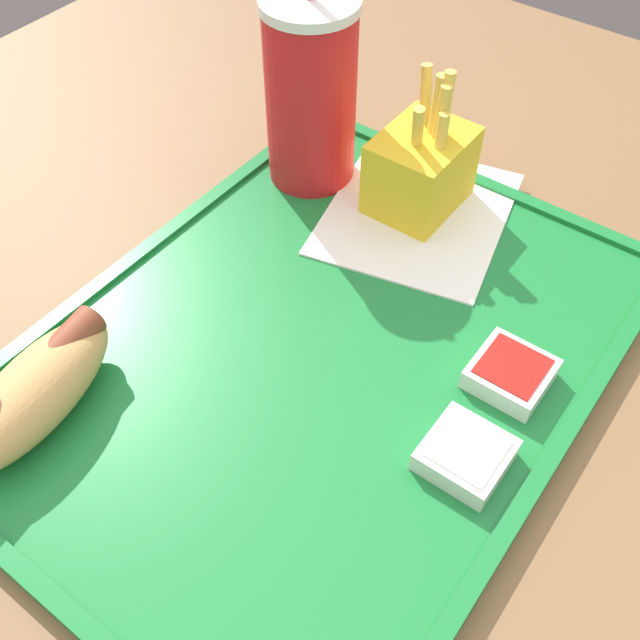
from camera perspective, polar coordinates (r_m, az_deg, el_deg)
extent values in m
cube|color=brown|center=(0.89, -0.51, -17.25)|extent=(1.12, 1.08, 0.78)
cube|color=#197233|center=(0.54, 0.00, -2.45)|extent=(0.48, 0.35, 0.01)
cube|color=#197233|center=(0.49, 16.52, -11.14)|extent=(0.48, 0.01, 0.00)
cube|color=#197233|center=(0.62, -12.96, 5.45)|extent=(0.48, 0.01, 0.00)
cube|color=#197233|center=(0.46, -18.70, -20.25)|extent=(0.01, 0.35, 0.00)
cube|color=#197233|center=(0.68, 11.95, 10.38)|extent=(0.01, 0.35, 0.00)
cube|color=white|center=(0.64, 7.66, 7.97)|extent=(0.20, 0.18, 0.00)
cylinder|color=red|center=(0.63, -0.71, 16.56)|extent=(0.07, 0.07, 0.15)
cylinder|color=silver|center=(0.60, -0.78, 22.96)|extent=(0.08, 0.08, 0.01)
ellipsoid|color=tan|center=(0.51, -20.87, -5.19)|extent=(0.14, 0.07, 0.05)
cylinder|color=brown|center=(0.51, -21.18, -4.51)|extent=(0.13, 0.04, 0.02)
cube|color=gold|center=(0.63, 7.64, 11.15)|extent=(0.08, 0.06, 0.07)
cylinder|color=#E5C14C|center=(0.61, 8.71, 14.67)|extent=(0.01, 0.01, 0.08)
cylinder|color=#E5C14C|center=(0.60, 7.35, 13.15)|extent=(0.02, 0.02, 0.07)
cylinder|color=#E5C14C|center=(0.61, 8.83, 14.29)|extent=(0.01, 0.01, 0.08)
cylinder|color=#E5C14C|center=(0.63, 7.97, 14.92)|extent=(0.02, 0.02, 0.09)
cylinder|color=#E5C14C|center=(0.61, 9.09, 14.76)|extent=(0.01, 0.01, 0.08)
cylinder|color=#E5C14C|center=(0.60, 9.07, 12.67)|extent=(0.02, 0.01, 0.06)
cube|color=silver|center=(0.48, 11.03, -10.05)|extent=(0.05, 0.05, 0.02)
cube|color=white|center=(0.48, 11.16, -9.58)|extent=(0.04, 0.04, 0.00)
cube|color=silver|center=(0.53, 14.32, -3.98)|extent=(0.05, 0.05, 0.02)
cube|color=#B21914|center=(0.52, 14.47, -3.48)|extent=(0.04, 0.04, 0.00)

